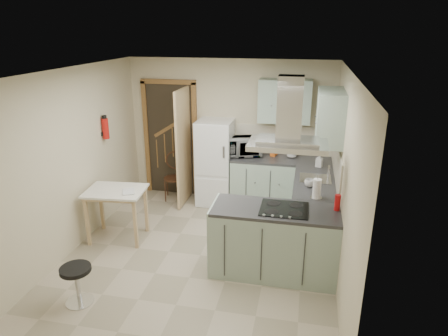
% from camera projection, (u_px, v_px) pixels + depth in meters
% --- Properties ---
extents(floor, '(4.20, 4.20, 0.00)m').
position_uv_depth(floor, '(200.00, 255.00, 5.54)').
color(floor, tan).
rests_on(floor, ground).
extents(ceiling, '(4.20, 4.20, 0.00)m').
position_uv_depth(ceiling, '(196.00, 71.00, 4.70)').
color(ceiling, silver).
rests_on(ceiling, back_wall).
extents(back_wall, '(3.60, 0.00, 3.60)m').
position_uv_depth(back_wall, '(230.00, 131.00, 7.06)').
color(back_wall, beige).
rests_on(back_wall, floor).
extents(left_wall, '(0.00, 4.20, 4.20)m').
position_uv_depth(left_wall, '(72.00, 162.00, 5.47)').
color(left_wall, beige).
rests_on(left_wall, floor).
extents(right_wall, '(0.00, 4.20, 4.20)m').
position_uv_depth(right_wall, '(343.00, 181.00, 4.77)').
color(right_wall, beige).
rests_on(right_wall, floor).
extents(doorway, '(1.10, 0.12, 2.10)m').
position_uv_depth(doorway, '(171.00, 139.00, 7.31)').
color(doorway, brown).
rests_on(doorway, floor).
extents(fridge, '(0.60, 0.60, 1.50)m').
position_uv_depth(fridge, '(215.00, 163.00, 6.99)').
color(fridge, white).
rests_on(fridge, floor).
extents(counter_back, '(1.08, 0.60, 0.90)m').
position_uv_depth(counter_back, '(263.00, 182.00, 6.92)').
color(counter_back, '#9EB2A0').
rests_on(counter_back, floor).
extents(counter_right, '(0.60, 1.95, 0.90)m').
position_uv_depth(counter_right, '(313.00, 202.00, 6.14)').
color(counter_right, '#9EB2A0').
rests_on(counter_right, floor).
extents(splashback, '(1.68, 0.02, 0.50)m').
position_uv_depth(splashback, '(284.00, 140.00, 6.90)').
color(splashback, beige).
rests_on(splashback, counter_back).
extents(wall_cabinet_back, '(0.85, 0.35, 0.70)m').
position_uv_depth(wall_cabinet_back, '(285.00, 101.00, 6.51)').
color(wall_cabinet_back, '#9EB2A0').
rests_on(wall_cabinet_back, back_wall).
extents(wall_cabinet_right, '(0.35, 0.90, 0.70)m').
position_uv_depth(wall_cabinet_right, '(330.00, 117.00, 5.39)').
color(wall_cabinet_right, '#9EB2A0').
rests_on(wall_cabinet_right, right_wall).
extents(peninsula, '(1.55, 0.65, 0.90)m').
position_uv_depth(peninsula, '(274.00, 241.00, 5.03)').
color(peninsula, '#9EB2A0').
rests_on(peninsula, floor).
extents(hob, '(0.58, 0.50, 0.01)m').
position_uv_depth(hob, '(284.00, 209.00, 4.85)').
color(hob, black).
rests_on(hob, peninsula).
extents(extractor_hood, '(0.90, 0.55, 0.10)m').
position_uv_depth(extractor_hood, '(288.00, 145.00, 4.58)').
color(extractor_hood, silver).
rests_on(extractor_hood, ceiling).
extents(sink, '(0.45, 0.40, 0.01)m').
position_uv_depth(sink, '(315.00, 179.00, 5.82)').
color(sink, silver).
rests_on(sink, counter_right).
extents(fire_extinguisher, '(0.10, 0.10, 0.32)m').
position_uv_depth(fire_extinguisher, '(105.00, 129.00, 6.21)').
color(fire_extinguisher, '#B2140F').
rests_on(fire_extinguisher, left_wall).
extents(drop_leaf_table, '(0.88, 0.69, 0.78)m').
position_uv_depth(drop_leaf_table, '(118.00, 214.00, 5.88)').
color(drop_leaf_table, tan).
rests_on(drop_leaf_table, floor).
extents(bentwood_chair, '(0.42, 0.42, 0.79)m').
position_uv_depth(bentwood_chair, '(174.00, 178.00, 7.24)').
color(bentwood_chair, '#4D2A19').
rests_on(bentwood_chair, floor).
extents(stool, '(0.42, 0.42, 0.47)m').
position_uv_depth(stool, '(78.00, 285.00, 4.53)').
color(stool, black).
rests_on(stool, floor).
extents(microwave, '(0.66, 0.55, 0.31)m').
position_uv_depth(microwave, '(244.00, 147.00, 6.83)').
color(microwave, black).
rests_on(microwave, counter_back).
extents(kettle, '(0.20, 0.20, 0.24)m').
position_uv_depth(kettle, '(292.00, 150.00, 6.76)').
color(kettle, silver).
rests_on(kettle, counter_back).
extents(cereal_box, '(0.12, 0.22, 0.31)m').
position_uv_depth(cereal_box, '(274.00, 146.00, 6.85)').
color(cereal_box, '#D15918').
rests_on(cereal_box, counter_back).
extents(soap_bottle, '(0.12, 0.12, 0.21)m').
position_uv_depth(soap_bottle, '(319.00, 160.00, 6.29)').
color(soap_bottle, '#A6A8B2').
rests_on(soap_bottle, counter_right).
extents(paper_towel, '(0.13, 0.13, 0.27)m').
position_uv_depth(paper_towel, '(317.00, 188.00, 5.13)').
color(paper_towel, white).
rests_on(paper_towel, counter_right).
extents(cup, '(0.18, 0.18, 0.11)m').
position_uv_depth(cup, '(309.00, 183.00, 5.52)').
color(cup, silver).
rests_on(cup, counter_right).
extents(red_bottle, '(0.08, 0.08, 0.20)m').
position_uv_depth(red_bottle, '(337.00, 203.00, 4.80)').
color(red_bottle, red).
rests_on(red_bottle, peninsula).
extents(book, '(0.25, 0.28, 0.10)m').
position_uv_depth(book, '(122.00, 190.00, 5.63)').
color(book, '#983237').
rests_on(book, drop_leaf_table).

